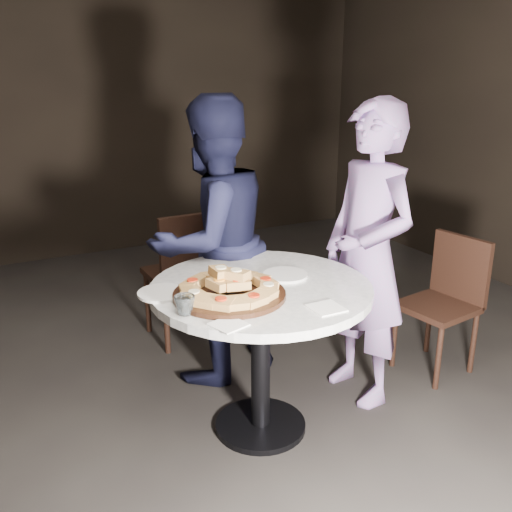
% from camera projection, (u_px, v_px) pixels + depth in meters
% --- Properties ---
extents(floor, '(7.00, 7.00, 0.00)m').
position_uv_depth(floor, '(244.00, 447.00, 2.81)').
color(floor, black).
rests_on(floor, ground).
extents(table, '(1.16, 1.16, 0.80)m').
position_uv_depth(table, '(261.00, 313.00, 2.76)').
color(table, black).
rests_on(table, ground).
extents(serving_board, '(0.59, 0.59, 0.02)m').
position_uv_depth(serving_board, '(229.00, 295.00, 2.57)').
color(serving_board, black).
rests_on(serving_board, table).
extents(focaccia_pile, '(0.46, 0.45, 0.12)m').
position_uv_depth(focaccia_pile, '(229.00, 285.00, 2.55)').
color(focaccia_pile, '#B08044').
rests_on(focaccia_pile, serving_board).
extents(plate_left, '(0.26, 0.26, 0.01)m').
position_uv_depth(plate_left, '(162.00, 293.00, 2.60)').
color(plate_left, white).
rests_on(plate_left, table).
extents(plate_right, '(0.27, 0.27, 0.01)m').
position_uv_depth(plate_right, '(285.00, 275.00, 2.83)').
color(plate_right, white).
rests_on(plate_right, table).
extents(water_glass, '(0.11, 0.11, 0.08)m').
position_uv_depth(water_glass, '(185.00, 305.00, 2.38)').
color(water_glass, silver).
rests_on(water_glass, table).
extents(napkin_near, '(0.16, 0.16, 0.01)m').
position_uv_depth(napkin_near, '(228.00, 325.00, 2.29)').
color(napkin_near, white).
rests_on(napkin_near, table).
extents(napkin_far, '(0.14, 0.14, 0.01)m').
position_uv_depth(napkin_far, '(326.00, 308.00, 2.45)').
color(napkin_far, white).
rests_on(napkin_far, table).
extents(chair_far, '(0.44, 0.46, 0.92)m').
position_uv_depth(chair_far, '(186.00, 268.00, 3.74)').
color(chair_far, black).
rests_on(chair_far, ground).
extents(chair_right, '(0.45, 0.44, 0.83)m').
position_uv_depth(chair_right, '(447.00, 294.00, 3.45)').
color(chair_right, black).
rests_on(chair_right, ground).
extents(diner_navy, '(0.94, 0.82, 1.65)m').
position_uv_depth(diner_navy, '(212.00, 243.00, 3.26)').
color(diner_navy, black).
rests_on(diner_navy, ground).
extents(diner_teal, '(0.42, 0.62, 1.65)m').
position_uv_depth(diner_teal, '(368.00, 256.00, 3.05)').
color(diner_teal, '#8167A1').
rests_on(diner_teal, ground).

